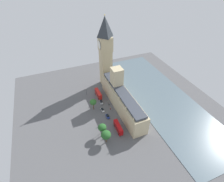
# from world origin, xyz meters

# --- Properties ---
(ground_plane) EXTENTS (142.35, 142.35, 0.00)m
(ground_plane) POSITION_xyz_m (0.00, 0.00, 0.00)
(ground_plane) COLOR #565659
(river_thames) EXTENTS (42.50, 128.12, 0.25)m
(river_thames) POSITION_xyz_m (-34.93, 0.00, 0.12)
(river_thames) COLOR slate
(river_thames) RESTS_ON ground
(parliament_building) EXTENTS (10.37, 55.56, 27.38)m
(parliament_building) POSITION_xyz_m (-1.99, -1.56, 8.22)
(parliament_building) COLOR #CCBA8E
(parliament_building) RESTS_ON ground
(clock_tower) EXTENTS (9.42, 9.42, 56.62)m
(clock_tower) POSITION_xyz_m (-2.30, -32.91, 29.31)
(clock_tower) COLOR tan
(clock_tower) RESTS_ON ground
(double_decker_bus_midblock) EXTENTS (2.75, 10.53, 4.75)m
(double_decker_bus_midblock) POSITION_xyz_m (9.60, -18.68, 2.63)
(double_decker_bus_midblock) COLOR red
(double_decker_bus_midblock) RESTS_ON ground
(car_silver_under_trees) EXTENTS (2.08, 4.85, 1.74)m
(car_silver_under_trees) POSITION_xyz_m (10.25, -10.51, 0.89)
(car_silver_under_trees) COLOR #B7B7BC
(car_silver_under_trees) RESTS_ON ground
(car_white_corner) EXTENTS (1.91, 4.23, 1.74)m
(car_white_corner) POSITION_xyz_m (12.17, -2.20, 0.89)
(car_white_corner) COLOR silver
(car_white_corner) RESTS_ON ground
(car_blue_leading) EXTENTS (2.06, 4.29, 1.74)m
(car_blue_leading) POSITION_xyz_m (10.92, 4.98, 0.89)
(car_blue_leading) COLOR navy
(car_blue_leading) RESTS_ON ground
(double_decker_bus_kerbside) EXTENTS (2.89, 10.57, 4.75)m
(double_decker_bus_kerbside) POSITION_xyz_m (8.74, 17.92, 2.63)
(double_decker_bus_kerbside) COLOR #B20C0F
(double_decker_bus_kerbside) RESTS_ON ground
(pedestrian_trailing) EXTENTS (0.62, 0.66, 1.56)m
(pedestrian_trailing) POSITION_xyz_m (5.36, -9.20, 0.70)
(pedestrian_trailing) COLOR gray
(pedestrian_trailing) RESTS_ON ground
(pedestrian_near_tower) EXTENTS (0.49, 0.60, 1.66)m
(pedestrian_near_tower) POSITION_xyz_m (6.38, -1.40, 0.75)
(pedestrian_near_tower) COLOR maroon
(pedestrian_near_tower) RESTS_ON ground
(pedestrian_far_end) EXTENTS (0.56, 0.64, 1.61)m
(pedestrian_far_end) POSITION_xyz_m (5.39, -6.26, 0.72)
(pedestrian_far_end) COLOR black
(pedestrian_far_end) RESTS_ON ground
(plane_tree_by_river_gate) EXTENTS (5.81, 5.81, 9.12)m
(plane_tree_by_river_gate) POSITION_xyz_m (18.94, 23.50, 6.61)
(plane_tree_by_river_gate) COLOR brown
(plane_tree_by_river_gate) RESTS_ON ground
(plane_tree_opposite_hall) EXTENTS (5.08, 5.08, 9.46)m
(plane_tree_opposite_hall) POSITION_xyz_m (19.30, 18.09, 7.23)
(plane_tree_opposite_hall) COLOR brown
(plane_tree_opposite_hall) RESTS_ON ground
(plane_tree_slot_10) EXTENTS (4.74, 4.74, 8.77)m
(plane_tree_slot_10) POSITION_xyz_m (17.39, -6.23, 6.69)
(plane_tree_slot_10) COLOR brown
(plane_tree_slot_10) RESTS_ON ground
(street_lamp_slot_11) EXTENTS (0.56, 0.56, 6.11)m
(street_lamp_slot_11) POSITION_xyz_m (17.68, -24.03, 4.29)
(street_lamp_slot_11) COLOR black
(street_lamp_slot_11) RESTS_ON ground
(street_lamp_slot_12) EXTENTS (0.56, 0.56, 6.26)m
(street_lamp_slot_12) POSITION_xyz_m (18.25, 15.81, 4.38)
(street_lamp_slot_12) COLOR black
(street_lamp_slot_12) RESTS_ON ground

